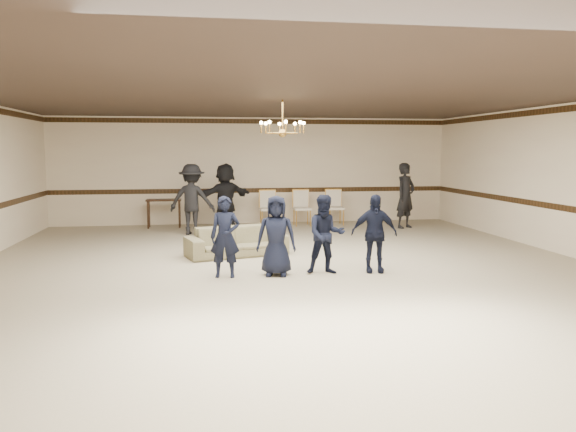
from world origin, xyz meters
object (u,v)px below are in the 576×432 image
Objects in this scene: adult_right at (406,196)px; banquet_chair_left at (268,209)px; boy_c at (326,234)px; adult_left at (192,199)px; banquet_chair_right at (335,208)px; adult_mid at (225,197)px; chandelier at (283,116)px; banquet_chair_mid at (302,208)px; boy_d at (374,233)px; boy_a at (225,237)px; console_table at (164,213)px; boy_b at (276,236)px; settee at (236,241)px.

adult_right reaches higher than banquet_chair_left.
boy_c is at bearing -89.42° from banquet_chair_left.
adult_left is 4.38m from banquet_chair_right.
adult_mid is 1.80× the size of banquet_chair_left.
chandelier is at bearing 75.05° from adult_mid.
boy_d is at bearing -89.07° from banquet_chair_mid.
boy_a is 6.80m from console_table.
adult_left is 1.80× the size of banquet_chair_mid.
boy_a is 0.77× the size of adult_mid.
boy_b and boy_d have the same top height.
boy_b is 0.90m from boy_c.
boy_c is 6.48m from banquet_chair_mid.
console_table is at bearing 174.46° from banquet_chair_left.
adult_right reaches higher than settee.
chandelier is 5.08m from adult_mid.
chandelier is at bearing -62.64° from console_table.
adult_mid is 1.90× the size of console_table.
adult_right is 3.01m from banquet_chair_mid.
chandelier is at bearing 129.38° from adult_left.
chandelier is 2.78m from boy_a.
banquet_chair_mid is at bearing 167.20° from adult_mid.
adult_right reaches higher than boy_b.
chandelier is 6.47m from console_table.
adult_left is (-0.96, 3.19, 0.62)m from settee.
adult_left is 1.00× the size of adult_mid.
banquet_chair_left is 1.06× the size of console_table.
banquet_chair_mid reaches higher than console_table.
banquet_chair_mid is 1.06× the size of console_table.
boy_d is at bearing 8.45° from boy_a.
adult_mid is at bearing -158.26° from banquet_chair_left.
banquet_chair_mid is at bearing 47.88° from settee.
boy_c is 1.38× the size of banquet_chair_left.
boy_b is at bearing -97.42° from banquet_chair_left.
adult_right is at bearing -15.74° from banquet_chair_left.
banquet_chair_right is at bearing 65.61° from chandelier.
boy_a is at bearing -112.03° from banquet_chair_mid.
boy_d is at bearing -81.51° from banquet_chair_left.
settee is (-0.88, 0.71, -2.57)m from chandelier.
boy_d is (1.50, -1.28, -2.16)m from chandelier.
chandelier is 0.51× the size of adult_right.
boy_c reaches higher than banquet_chair_mid.
boy_b is 1.38× the size of banquet_chair_right.
boy_a reaches higher than banquet_chair_mid.
boy_c is at bearing -154.49° from adult_right.
boy_d is 0.77× the size of adult_left.
settee is 3.94m from adult_mid.
boy_b is 2.11m from settee.
chandelier reaches higher than banquet_chair_left.
boy_b is 1.38× the size of banquet_chair_left.
adult_left reaches higher than banquet_chair_right.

